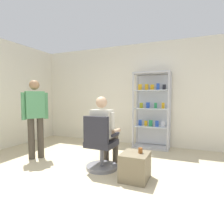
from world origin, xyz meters
TOP-DOWN VIEW (x-y plane):
  - ground_plane at (0.00, 0.00)m, footprint 7.20×7.20m
  - back_wall at (0.00, 3.00)m, footprint 6.00×0.10m
  - display_cabinet_main at (0.40, 2.76)m, footprint 0.90×0.45m
  - office_chair at (-0.15, 0.91)m, footprint 0.56×0.56m
  - seated_shopkeeper at (-0.14, 1.07)m, footprint 0.49×0.57m
  - storage_crate at (0.52, 0.77)m, footprint 0.41×0.46m
  - tea_glass at (0.60, 0.80)m, footprint 0.07×0.07m
  - standing_customer at (-1.67, 0.95)m, footprint 0.39×0.45m

SIDE VIEW (x-z plane):
  - ground_plane at x=0.00m, z-range 0.00..0.00m
  - storage_crate at x=0.52m, z-range 0.00..0.42m
  - office_chair at x=-0.15m, z-range -0.09..0.87m
  - tea_glass at x=0.60m, z-range 0.42..0.50m
  - seated_shopkeeper at x=-0.14m, z-range 0.07..1.36m
  - standing_customer at x=-1.67m, z-range 0.12..1.75m
  - display_cabinet_main at x=0.40m, z-range 0.02..1.92m
  - back_wall at x=0.00m, z-range 0.00..2.70m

